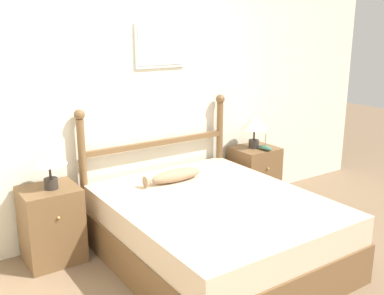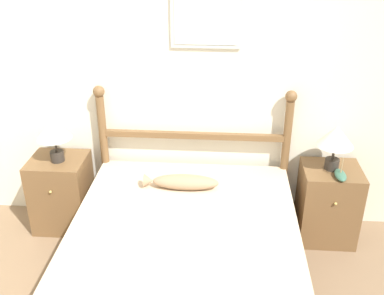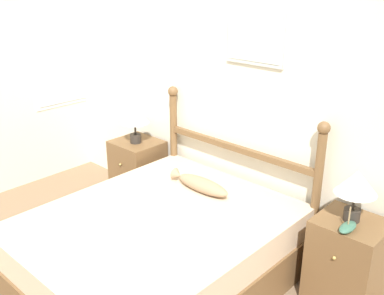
% 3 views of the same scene
% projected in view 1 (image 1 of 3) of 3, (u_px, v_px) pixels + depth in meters
% --- Properties ---
extents(wall_back, '(6.40, 0.08, 2.55)m').
position_uv_depth(wall_back, '(129.00, 98.00, 4.20)').
color(wall_back, beige).
rests_on(wall_back, ground_plane).
extents(bed, '(1.60, 1.94, 0.56)m').
position_uv_depth(bed, '(214.00, 230.00, 3.76)').
color(bed, brown).
rests_on(bed, ground_plane).
extents(headboard, '(1.62, 0.09, 1.24)m').
position_uv_depth(headboard, '(158.00, 156.00, 4.40)').
color(headboard, brown).
rests_on(headboard, ground_plane).
extents(nightstand_left, '(0.46, 0.44, 0.65)m').
position_uv_depth(nightstand_left, '(52.00, 225.00, 3.76)').
color(nightstand_left, brown).
rests_on(nightstand_left, ground_plane).
extents(nightstand_right, '(0.46, 0.44, 0.65)m').
position_uv_depth(nightstand_right, '(254.00, 176.00, 4.98)').
color(nightstand_right, brown).
rests_on(nightstand_right, ground_plane).
extents(table_lamp_left, '(0.28, 0.28, 0.37)m').
position_uv_depth(table_lamp_left, '(49.00, 157.00, 3.59)').
color(table_lamp_left, '#2D2823').
rests_on(table_lamp_left, nightstand_left).
extents(table_lamp_right, '(0.28, 0.28, 0.37)m').
position_uv_depth(table_lamp_right, '(254.00, 123.00, 4.82)').
color(table_lamp_right, '#2D2823').
rests_on(table_lamp_right, nightstand_right).
extents(model_boat, '(0.08, 0.18, 0.17)m').
position_uv_depth(model_boat, '(265.00, 148.00, 4.79)').
color(model_boat, '#386651').
rests_on(model_boat, nightstand_right).
extents(fish_pillow, '(0.58, 0.15, 0.11)m').
position_uv_depth(fish_pillow, '(174.00, 176.00, 4.08)').
color(fish_pillow, '#997A5B').
rests_on(fish_pillow, bed).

